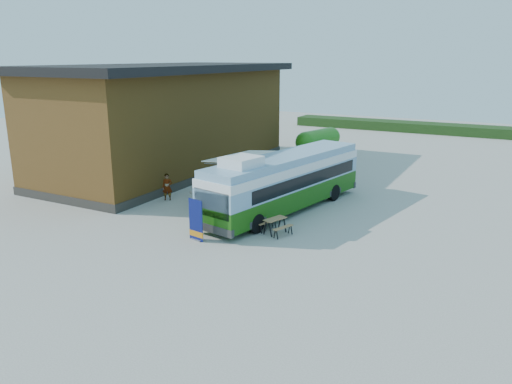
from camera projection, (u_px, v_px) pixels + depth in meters
The scene contains 10 objects.
ground at pixel (220, 234), 23.36m from camera, with size 100.00×100.00×0.00m, color #BCB7AD.
barn at pixel (169, 121), 35.70m from camera, with size 9.60×21.20×7.50m.
hedge at pixel (479, 131), 51.91m from camera, with size 40.00×3.00×1.00m, color #264419.
bus at pixel (285, 180), 26.49m from camera, with size 4.52×11.63×3.50m.
awning at pixel (246, 160), 27.35m from camera, with size 3.35×4.62×0.52m.
banner at pixel (196, 224), 22.35m from camera, with size 0.83×0.29×1.93m.
picnic_table at pixel (275, 222), 23.30m from camera, with size 1.60×1.51×0.74m.
person_a at pixel (167, 187), 28.66m from camera, with size 0.57×0.37×1.56m, color #999999.
person_b at pixel (196, 192), 27.28m from camera, with size 0.83×0.64×1.70m, color #999999.
slurry_tanker at pixel (318, 140), 42.28m from camera, with size 2.55×5.47×2.07m.
Camera 1 is at (11.88, -18.61, 8.06)m, focal length 35.00 mm.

